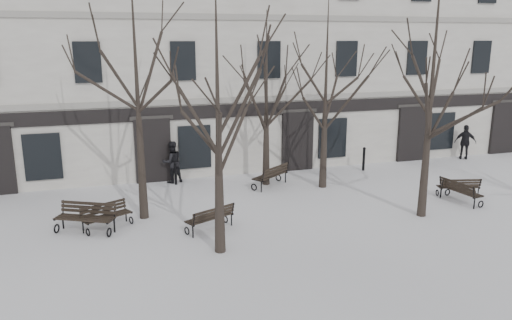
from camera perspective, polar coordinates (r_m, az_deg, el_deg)
name	(u,v)px	position (r m, az deg, el deg)	size (l,w,h in m)	color
ground	(289,237)	(16.68, 3.79, -8.75)	(100.00, 100.00, 0.00)	white
building	(204,54)	(27.88, -5.92, 11.91)	(40.40, 10.20, 11.40)	silver
tree_1	(217,89)	(14.33, -4.44, 8.06)	(5.56, 5.56, 7.94)	black
tree_2	(434,57)	(18.46, 19.70, 10.99)	(6.42, 6.42, 9.17)	black
tree_4	(136,64)	(17.68, -13.59, 10.65)	(6.19, 6.19, 8.85)	black
tree_5	(266,78)	(21.57, 1.21, 9.30)	(5.26, 5.26, 7.52)	black
tree_6	(326,72)	(21.31, 8.04, 9.95)	(5.61, 5.61, 8.02)	black
bench_0	(106,215)	(17.96, -16.74, -6.06)	(1.77, 1.30, 0.86)	black
bench_1	(211,217)	(17.06, -5.21, -6.54)	(1.81, 1.28, 0.87)	black
bench_2	(459,186)	(22.12, 22.17, -2.82)	(1.74, 0.99, 0.83)	black
bench_3	(86,217)	(17.79, -18.87, -6.14)	(2.07, 1.55, 1.00)	black
bench_4	(272,175)	(21.90, 1.79, -1.72)	(1.97, 1.69, 0.99)	black
bench_5	(460,190)	(21.44, 22.27, -3.24)	(0.87, 1.85, 0.90)	black
bollard_a	(176,173)	(22.49, -9.17, -1.46)	(0.13, 0.13, 1.02)	black
bollard_b	(364,158)	(25.14, 12.22, 0.23)	(0.15, 0.15, 1.18)	black
pedestrian_b	(173,182)	(23.01, -9.48, -2.53)	(0.93, 0.72, 1.90)	black
pedestrian_c	(464,159)	(29.30, 22.64, 0.11)	(1.10, 0.46, 1.87)	black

